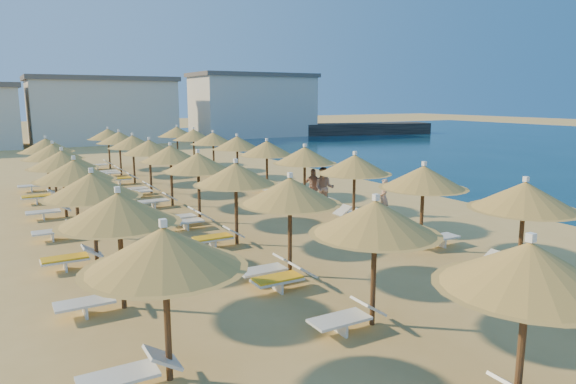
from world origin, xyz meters
TOP-DOWN VIEW (x-y plane):
  - ground at (0.00, 0.00)m, footprint 220.00×220.00m
  - jetty at (29.46, 44.84)m, footprint 30.07×11.19m
  - hotel_blocks at (3.27, 47.20)m, footprint 50.46×9.36m
  - parasol_row_east at (2.33, 6.02)m, footprint 2.92×40.12m
  - parasol_row_west at (-2.72, 6.02)m, footprint 2.92×40.12m
  - parasol_row_inland at (-7.38, 6.02)m, footprint 2.92×25.24m
  - loungers at (-1.52, 5.96)m, footprint 12.85×38.74m
  - beachgoer_c at (3.01, 6.39)m, footprint 1.04×1.05m
  - beachgoer_a at (4.68, 3.27)m, footprint 0.58×0.68m
  - beachgoer_b at (3.15, 5.64)m, footprint 1.18×1.16m

SIDE VIEW (x-z plane):
  - ground at x=0.00m, z-range 0.00..0.00m
  - loungers at x=-1.52m, z-range 0.01..0.67m
  - jetty at x=29.46m, z-range 0.00..1.50m
  - beachgoer_a at x=4.68m, z-range 0.00..1.59m
  - beachgoer_c at x=3.01m, z-range 0.00..1.78m
  - beachgoer_b at x=3.15m, z-range 0.00..1.92m
  - parasol_row_east at x=2.33m, z-range 0.93..3.93m
  - parasol_row_west at x=-2.72m, z-range 0.93..3.93m
  - parasol_row_inland at x=-7.38m, z-range 0.93..3.93m
  - hotel_blocks at x=3.27m, z-range -0.35..7.75m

